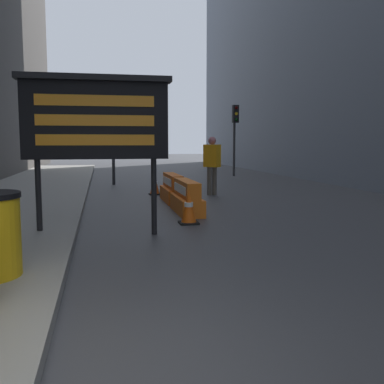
{
  "coord_description": "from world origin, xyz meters",
  "views": [
    {
      "loc": [
        0.45,
        -2.89,
        1.67
      ],
      "look_at": [
        1.7,
        3.31,
        0.96
      ],
      "focal_mm": 42.0,
      "sensor_mm": 36.0,
      "label": 1
    }
  ],
  "objects": [
    {
      "name": "traffic_light_far_side",
      "position": [
        6.87,
        18.3,
        2.51
      ],
      "size": [
        0.28,
        0.45,
        3.45
      ],
      "color": "#2D2D30",
      "rests_on": "ground_plane"
    },
    {
      "name": "traffic_light_near_curb",
      "position": [
        0.92,
        14.93,
        2.81
      ],
      "size": [
        0.28,
        0.44,
        3.87
      ],
      "color": "#2D2D30",
      "rests_on": "ground_plane"
    },
    {
      "name": "traffic_cone_near",
      "position": [
        2.19,
        6.04,
        0.34
      ],
      "size": [
        0.39,
        0.39,
        0.7
      ],
      "color": "black",
      "rests_on": "ground_plane"
    },
    {
      "name": "traffic_cone_mid",
      "position": [
        2.11,
        11.3,
        0.32
      ],
      "size": [
        0.37,
        0.37,
        0.66
      ],
      "color": "black",
      "rests_on": "ground_plane"
    },
    {
      "name": "pedestrian_worker",
      "position": [
        3.88,
        10.86,
        1.09
      ],
      "size": [
        0.55,
        0.55,
        1.84
      ],
      "rotation": [
        0.0,
        0.0,
        2.36
      ],
      "color": "#514C42",
      "rests_on": "ground_plane"
    },
    {
      "name": "jersey_barrier_orange_near",
      "position": [
        2.41,
        7.47,
        0.34
      ],
      "size": [
        0.53,
        1.84,
        0.77
      ],
      "color": "orange",
      "rests_on": "ground_plane"
    },
    {
      "name": "jersey_barrier_orange_far",
      "position": [
        2.41,
        9.56,
        0.34
      ],
      "size": [
        0.51,
        1.81,
        0.77
      ],
      "color": "orange",
      "rests_on": "ground_plane"
    },
    {
      "name": "message_board",
      "position": [
        0.38,
        5.12,
        2.06
      ],
      "size": [
        2.61,
        0.36,
        2.8
      ],
      "color": "black",
      "rests_on": "ground_plane"
    }
  ]
}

